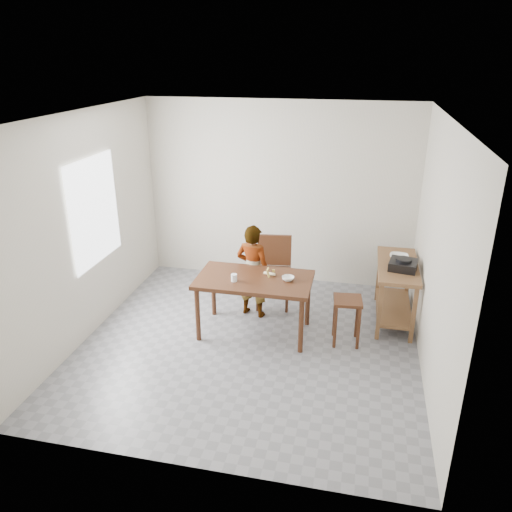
% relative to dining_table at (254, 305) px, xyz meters
% --- Properties ---
extents(floor, '(4.00, 4.00, 0.04)m').
position_rel_dining_table_xyz_m(floor, '(0.00, -0.30, -0.40)').
color(floor, slate).
rests_on(floor, ground).
extents(ceiling, '(4.00, 4.00, 0.04)m').
position_rel_dining_table_xyz_m(ceiling, '(0.00, -0.30, 2.35)').
color(ceiling, white).
rests_on(ceiling, wall_back).
extents(wall_back, '(4.00, 0.04, 2.70)m').
position_rel_dining_table_xyz_m(wall_back, '(0.00, 1.72, 0.98)').
color(wall_back, beige).
rests_on(wall_back, ground).
extents(wall_front, '(4.00, 0.04, 2.70)m').
position_rel_dining_table_xyz_m(wall_front, '(0.00, -2.32, 0.98)').
color(wall_front, beige).
rests_on(wall_front, ground).
extents(wall_left, '(0.04, 4.00, 2.70)m').
position_rel_dining_table_xyz_m(wall_left, '(-2.02, -0.30, 0.98)').
color(wall_left, beige).
rests_on(wall_left, ground).
extents(wall_right, '(0.04, 4.00, 2.70)m').
position_rel_dining_table_xyz_m(wall_right, '(2.02, -0.30, 0.98)').
color(wall_right, beige).
rests_on(wall_right, ground).
extents(window_pane, '(0.02, 1.10, 1.30)m').
position_rel_dining_table_xyz_m(window_pane, '(-1.97, -0.10, 1.12)').
color(window_pane, white).
rests_on(window_pane, wall_left).
extents(dining_table, '(1.40, 0.80, 0.75)m').
position_rel_dining_table_xyz_m(dining_table, '(0.00, 0.00, 0.00)').
color(dining_table, '#3F2111').
rests_on(dining_table, floor).
extents(prep_counter, '(0.50, 1.20, 0.80)m').
position_rel_dining_table_xyz_m(prep_counter, '(1.72, 0.70, 0.03)').
color(prep_counter, brown).
rests_on(prep_counter, floor).
extents(child, '(0.52, 0.40, 1.27)m').
position_rel_dining_table_xyz_m(child, '(-0.12, 0.45, 0.26)').
color(child, white).
rests_on(child, floor).
extents(dining_chair, '(0.52, 0.52, 0.97)m').
position_rel_dining_table_xyz_m(dining_chair, '(0.10, 0.77, 0.11)').
color(dining_chair, '#3F2111').
rests_on(dining_chair, floor).
extents(stool, '(0.36, 0.36, 0.59)m').
position_rel_dining_table_xyz_m(stool, '(1.14, 0.00, -0.08)').
color(stool, '#3F2111').
rests_on(stool, floor).
extents(glass_tumbler, '(0.08, 0.08, 0.09)m').
position_rel_dining_table_xyz_m(glass_tumbler, '(-0.22, -0.14, 0.42)').
color(glass_tumbler, white).
rests_on(glass_tumbler, dining_table).
extents(small_bowl, '(0.18, 0.18, 0.05)m').
position_rel_dining_table_xyz_m(small_bowl, '(0.41, 0.03, 0.40)').
color(small_bowl, white).
rests_on(small_bowl, dining_table).
extents(banana, '(0.21, 0.18, 0.06)m').
position_rel_dining_table_xyz_m(banana, '(0.17, 0.11, 0.41)').
color(banana, '#F8D754').
rests_on(banana, dining_table).
extents(serving_bowl, '(0.26, 0.26, 0.06)m').
position_rel_dining_table_xyz_m(serving_bowl, '(1.73, 0.87, 0.45)').
color(serving_bowl, white).
rests_on(serving_bowl, prep_counter).
extents(gas_burner, '(0.38, 0.38, 0.11)m').
position_rel_dining_table_xyz_m(gas_burner, '(1.77, 0.55, 0.48)').
color(gas_burner, black).
rests_on(gas_burner, prep_counter).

